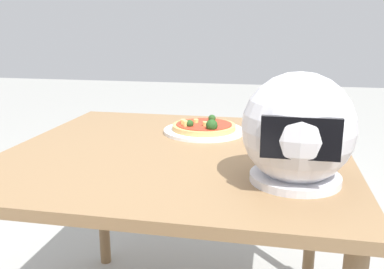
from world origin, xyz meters
TOP-DOWN VIEW (x-y plane):
  - dining_table at (0.00, 0.00)m, footprint 1.07×1.03m
  - pizza_plate at (-0.04, -0.23)m, footprint 0.30×0.30m
  - pizza at (-0.05, -0.22)m, footprint 0.23×0.23m
  - motorcycle_helmet at (-0.36, 0.23)m, footprint 0.28×0.28m
  - drinking_glass at (-0.39, -0.37)m, footprint 0.07×0.07m

SIDE VIEW (x-z plane):
  - dining_table at x=0.00m, z-range 0.29..1.02m
  - pizza_plate at x=-0.04m, z-range 0.74..0.75m
  - pizza at x=-0.05m, z-range 0.73..0.79m
  - drinking_glass at x=-0.39m, z-range 0.74..0.87m
  - motorcycle_helmet at x=-0.36m, z-range 0.73..1.01m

